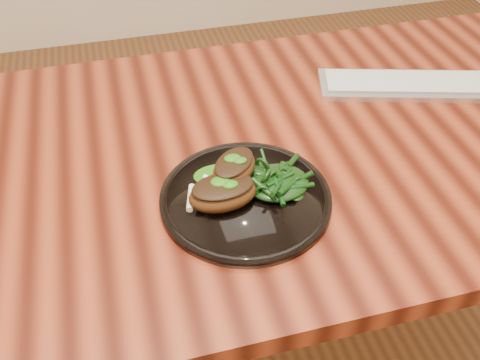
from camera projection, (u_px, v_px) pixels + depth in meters
name	position (u px, v px, depth m)	size (l,w,h in m)	color
desk	(247.00, 180.00, 1.06)	(1.60, 0.80, 0.75)	#360E06
plate	(246.00, 198.00, 0.89)	(0.28, 0.28, 0.02)	black
lamb_chop_front	(222.00, 192.00, 0.85)	(0.12, 0.08, 0.05)	#4A260E
lamb_chop_back	(234.00, 168.00, 0.87)	(0.11, 0.11, 0.04)	#4A260E
herb_smear	(216.00, 174.00, 0.92)	(0.08, 0.05, 0.00)	#154E08
greens_heap	(277.00, 179.00, 0.89)	(0.11, 0.10, 0.04)	black
keyboard	(407.00, 84.00, 1.15)	(0.39, 0.21, 0.02)	silver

